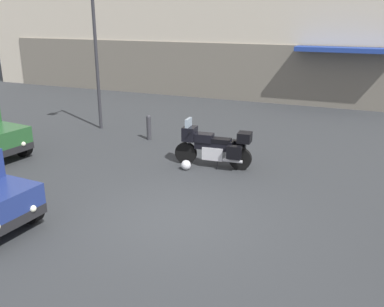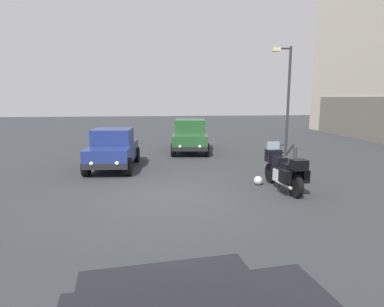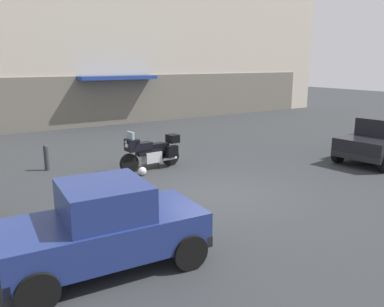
{
  "view_description": "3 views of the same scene",
  "coord_description": "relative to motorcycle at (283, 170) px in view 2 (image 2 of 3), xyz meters",
  "views": [
    {
      "loc": [
        3.62,
        -7.49,
        4.19
      ],
      "look_at": [
        -0.17,
        1.4,
        1.04
      ],
      "focal_mm": 40.11,
      "sensor_mm": 36.0,
      "label": 1
    },
    {
      "loc": [
        8.69,
        -0.35,
        2.75
      ],
      "look_at": [
        -0.27,
        0.68,
        1.18
      ],
      "focal_mm": 30.21,
      "sensor_mm": 36.0,
      "label": 2
    },
    {
      "loc": [
        -6.11,
        -8.05,
        3.55
      ],
      "look_at": [
        -0.37,
        0.9,
        1.04
      ],
      "focal_mm": 36.37,
      "sensor_mm": 36.0,
      "label": 3
    }
  ],
  "objects": [
    {
      "name": "ground_plane",
      "position": [
        0.36,
        -3.45,
        -0.62
      ],
      "size": [
        80.0,
        80.0,
        0.0
      ],
      "primitive_type": "plane",
      "color": "#2D3033"
    },
    {
      "name": "motorcycle",
      "position": [
        0.0,
        0.0,
        0.0
      ],
      "size": [
        2.26,
        0.81,
        1.36
      ],
      "rotation": [
        0.0,
        0.0,
        3.22
      ],
      "color": "black",
      "rests_on": "ground"
    },
    {
      "name": "helmet",
      "position": [
        -0.63,
        -0.56,
        -0.48
      ],
      "size": [
        0.28,
        0.28,
        0.28
      ],
      "primitive_type": "sphere",
      "color": "silver",
      "rests_on": "ground"
    },
    {
      "name": "car_hatchback_near",
      "position": [
        -7.32,
        -2.01,
        0.19
      ],
      "size": [
        4.0,
        2.17,
        1.64
      ],
      "rotation": [
        0.0,
        0.0,
        -0.11
      ],
      "color": "#235128",
      "rests_on": "ground"
    },
    {
      "name": "car_compact_side",
      "position": [
        -3.64,
        -5.43,
        0.15
      ],
      "size": [
        3.55,
        1.89,
        1.56
      ],
      "rotation": [
        0.0,
        0.0,
        -0.06
      ],
      "color": "navy",
      "rests_on": "ground"
    },
    {
      "name": "streetlamp_curbside",
      "position": [
        -5.51,
        2.24,
        2.42
      ],
      "size": [
        0.28,
        0.94,
        5.03
      ],
      "color": "#2D2D33",
      "rests_on": "ground"
    },
    {
      "name": "bollard_curbside",
      "position": [
        -3.06,
        1.73,
        -0.15
      ],
      "size": [
        0.16,
        0.16,
        0.88
      ],
      "color": "#333338",
      "rests_on": "ground"
    }
  ]
}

